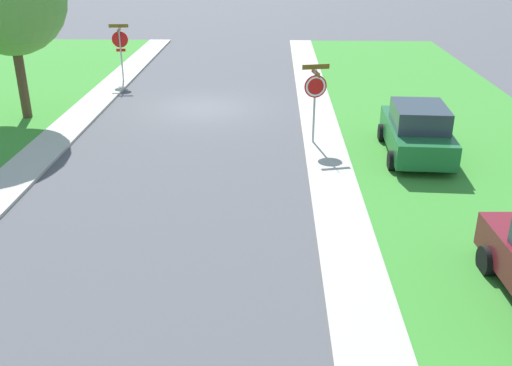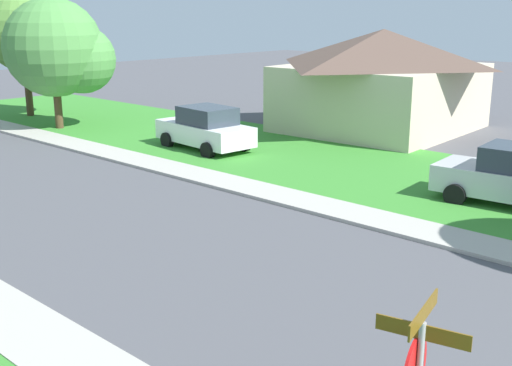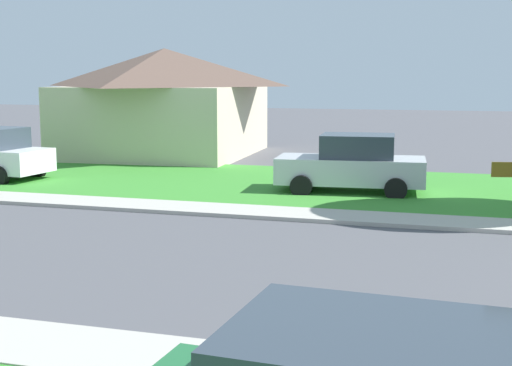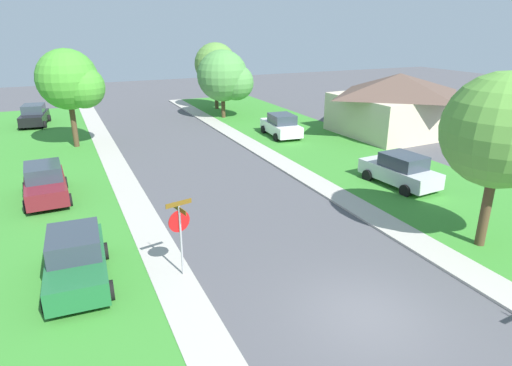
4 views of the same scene
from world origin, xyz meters
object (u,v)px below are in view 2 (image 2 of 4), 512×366
Objects in this scene: tree_corner_large at (29,33)px; car_white_kerbside_mid at (205,129)px; tree_sidewalk_far at (61,51)px; house_right_setback at (382,79)px.

car_white_kerbside_mid is at bearing -88.46° from tree_corner_large.
car_white_kerbside_mid is 0.74× the size of tree_sidewalk_far.
tree_corner_large is 0.68× the size of house_right_setback.
tree_corner_large is at bearing 120.38° from house_right_setback.
tree_corner_large reaches higher than car_white_kerbside_mid.
tree_sidewalk_far is at bearing 98.64° from car_white_kerbside_mid.
tree_sidewalk_far is 14.73m from house_right_setback.
car_white_kerbside_mid is at bearing -81.36° from tree_sidewalk_far.
car_white_kerbside_mid is 0.69× the size of tree_corner_large.
house_right_setback is at bearing -17.18° from car_white_kerbside_mid.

